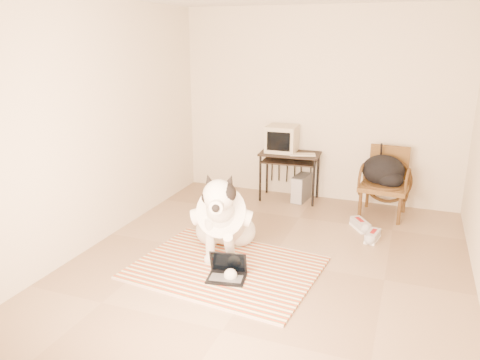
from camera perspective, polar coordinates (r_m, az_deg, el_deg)
The scene contains 15 objects.
floor at distance 5.06m, azimuth 3.68°, elevation -9.79°, with size 4.50×4.50×0.00m, color #8F7357.
wall_back at distance 6.77m, azimuth 9.57°, elevation 8.92°, with size 4.50×4.50×0.00m, color beige.
wall_front at distance 2.62m, azimuth -10.41°, elevation -4.15°, with size 4.50×4.50×0.00m, color beige.
wall_left at distance 5.51m, azimuth -16.46°, elevation 6.63°, with size 4.50×4.50×0.00m, color beige.
rug at distance 4.89m, azimuth -1.76°, elevation -10.64°, with size 1.95×1.57×0.02m.
dog at distance 5.06m, azimuth -2.04°, elevation -4.71°, with size 0.76×1.32×1.03m.
laptop at distance 4.66m, azimuth -1.58°, elevation -11.12°, with size 0.41×0.32×0.26m.
computer_desk at distance 6.72m, azimuth 6.06°, elevation 2.49°, with size 0.86×0.51×0.70m.
crt_monitor at distance 6.72m, azimuth 5.12°, elevation 5.03°, with size 0.43×0.41×0.37m.
desk_keyboard at distance 6.57m, azimuth 7.65°, elevation 3.09°, with size 0.35×0.13×0.02m, color #BAAE92.
pc_tower at distance 6.81m, azimuth 7.47°, elevation -0.97°, with size 0.22×0.42×0.38m.
rattan_chair at distance 6.45m, azimuth 17.27°, elevation -0.22°, with size 0.64×0.62×0.90m.
backpack at distance 6.37m, azimuth 17.19°, elevation 0.97°, with size 0.54×0.47×0.40m.
sneaker_left at distance 6.00m, azimuth 14.43°, elevation -5.32°, with size 0.29×0.35×0.12m.
sneaker_right at distance 5.72m, azimuth 15.86°, elevation -6.62°, with size 0.17×0.32×0.11m.
Camera 1 is at (1.29, -4.33, 2.29)m, focal length 35.00 mm.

